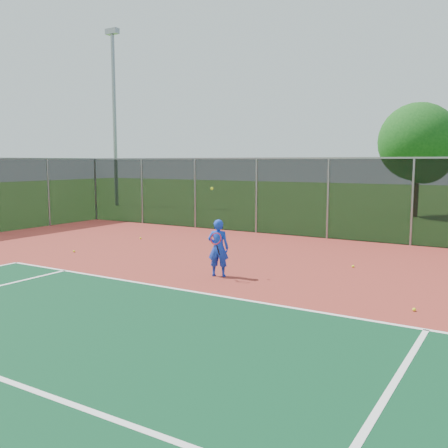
# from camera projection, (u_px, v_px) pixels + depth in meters

# --- Properties ---
(ground) EXTENTS (120.00, 120.00, 0.00)m
(ground) POSITION_uv_depth(u_px,v_px,m) (239.00, 368.00, 7.03)
(ground) COLOR #2A5719
(ground) RESTS_ON ground
(court_apron) EXTENTS (30.00, 20.00, 0.02)m
(court_apron) POSITION_uv_depth(u_px,v_px,m) (295.00, 327.00, 8.72)
(court_apron) COLOR maroon
(court_apron) RESTS_ON ground
(fence_back) EXTENTS (30.00, 0.06, 3.03)m
(fence_back) POSITION_uv_depth(u_px,v_px,m) (412.00, 201.00, 17.01)
(fence_back) COLOR black
(fence_back) RESTS_ON court_apron
(tennis_player) EXTENTS (0.61, 0.66, 2.24)m
(tennis_player) POSITION_uv_depth(u_px,v_px,m) (218.00, 248.00, 12.49)
(tennis_player) COLOR blue
(tennis_player) RESTS_ON court_apron
(practice_ball_0) EXTENTS (0.07, 0.07, 0.07)m
(practice_ball_0) POSITION_uv_depth(u_px,v_px,m) (141.00, 238.00, 18.55)
(practice_ball_0) COLOR #DEF11C
(practice_ball_0) RESTS_ON court_apron
(practice_ball_1) EXTENTS (0.07, 0.07, 0.07)m
(practice_ball_1) POSITION_uv_depth(u_px,v_px,m) (353.00, 266.00, 13.58)
(practice_ball_1) COLOR #DEF11C
(practice_ball_1) RESTS_ON court_apron
(practice_ball_4) EXTENTS (0.07, 0.07, 0.07)m
(practice_ball_4) POSITION_uv_depth(u_px,v_px,m) (74.00, 251.00, 15.86)
(practice_ball_4) COLOR #DEF11C
(practice_ball_4) RESTS_ON court_apron
(practice_ball_6) EXTENTS (0.07, 0.07, 0.07)m
(practice_ball_6) POSITION_uv_depth(u_px,v_px,m) (414.00, 310.00, 9.62)
(practice_ball_6) COLOR #DEF11C
(practice_ball_6) RESTS_ON court_apron
(floodlight_nw) EXTENTS (0.90, 0.40, 11.29)m
(floodlight_nw) POSITION_uv_depth(u_px,v_px,m) (114.00, 107.00, 32.29)
(floodlight_nw) COLOR gray
(floodlight_nw) RESTS_ON ground
(tree_back_left) EXTENTS (4.03, 4.03, 5.91)m
(tree_back_left) POSITION_uv_depth(u_px,v_px,m) (420.00, 145.00, 25.62)
(tree_back_left) COLOR #3D2316
(tree_back_left) RESTS_ON ground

